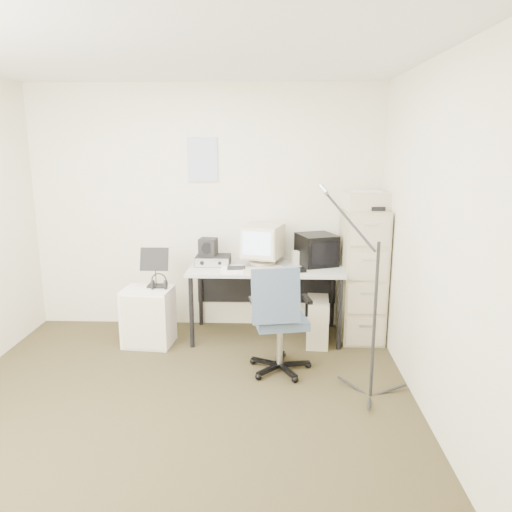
{
  "coord_description": "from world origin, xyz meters",
  "views": [
    {
      "loc": [
        0.7,
        -3.31,
        1.94
      ],
      "look_at": [
        0.55,
        0.95,
        0.95
      ],
      "focal_mm": 35.0,
      "sensor_mm": 36.0,
      "label": 1
    }
  ],
  "objects_px": {
    "desk": "(266,302)",
    "side_cart": "(148,317)",
    "office_chair": "(280,318)",
    "filing_cabinet": "(362,274)"
  },
  "relations": [
    {
      "from": "side_cart",
      "to": "filing_cabinet",
      "type": "bearing_deg",
      "value": 13.2
    },
    {
      "from": "office_chair",
      "to": "side_cart",
      "type": "bearing_deg",
      "value": 146.17
    },
    {
      "from": "filing_cabinet",
      "to": "desk",
      "type": "bearing_deg",
      "value": -178.19
    },
    {
      "from": "filing_cabinet",
      "to": "office_chair",
      "type": "relative_size",
      "value": 1.36
    },
    {
      "from": "side_cart",
      "to": "desk",
      "type": "bearing_deg",
      "value": 17.9
    },
    {
      "from": "filing_cabinet",
      "to": "side_cart",
      "type": "xyz_separation_m",
      "value": [
        -2.08,
        -0.27,
        -0.37
      ]
    },
    {
      "from": "office_chair",
      "to": "side_cart",
      "type": "distance_m",
      "value": 1.38
    },
    {
      "from": "filing_cabinet",
      "to": "office_chair",
      "type": "height_order",
      "value": "filing_cabinet"
    },
    {
      "from": "desk",
      "to": "side_cart",
      "type": "height_order",
      "value": "desk"
    },
    {
      "from": "desk",
      "to": "side_cart",
      "type": "xyz_separation_m",
      "value": [
        -1.13,
        -0.24,
        -0.08
      ]
    }
  ]
}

